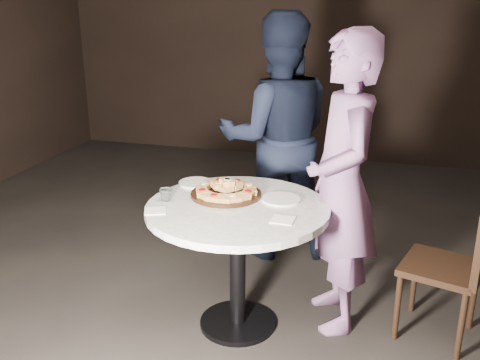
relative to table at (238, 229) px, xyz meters
The scene contains 13 objects.
floor 0.63m from the table, 134.64° to the left, with size 7.00×7.00×0.00m, color black.
table is the anchor object (origin of this frame).
serving_board 0.22m from the table, 128.97° to the left, with size 0.40×0.40×0.02m, color black.
focaccia_pile 0.25m from the table, 128.33° to the left, with size 0.37×0.36×0.10m.
plate_left 0.46m from the table, 141.17° to the left, with size 0.20×0.20×0.01m, color white.
plate_right 0.29m from the table, 33.98° to the left, with size 0.22×0.22×0.01m, color white.
water_glass 0.44m from the table, behind, with size 0.07×0.07×0.07m, color silver.
napkin_near 0.46m from the table, 153.75° to the right, with size 0.11×0.11×0.01m, color white.
napkin_far 0.34m from the table, 25.45° to the right, with size 0.11×0.11×0.01m, color white.
chair_far 1.55m from the table, 90.10° to the left, with size 0.38×0.39×0.78m.
chair_right 1.20m from the table, ahead, with size 0.50×0.49×0.84m.
diner_navy 1.07m from the table, 90.32° to the left, with size 0.85×0.66×1.75m, color black.
diner_teal 0.62m from the table, 22.89° to the left, with size 0.61×0.40×1.68m, color slate.
Camera 1 is at (0.84, -2.69, 1.82)m, focal length 40.00 mm.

